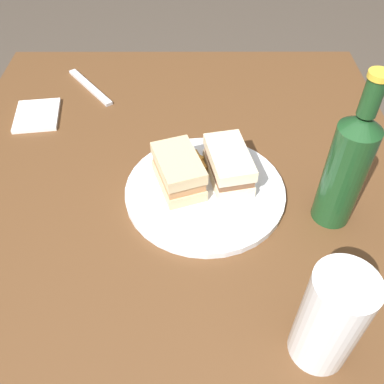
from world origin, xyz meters
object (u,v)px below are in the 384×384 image
(plate, at_px, (205,191))
(napkin, at_px, (37,115))
(sandwich_half_right, at_px, (177,172))
(pint_glass, at_px, (328,323))
(sandwich_half_left, at_px, (229,165))
(fork, at_px, (90,87))
(cider_bottle, at_px, (347,169))

(plate, xyz_separation_m, napkin, (-0.23, -0.35, -0.00))
(sandwich_half_right, xyz_separation_m, pint_glass, (0.29, 0.19, 0.02))
(sandwich_half_left, xyz_separation_m, fork, (-0.31, -0.30, -0.04))
(sandwich_half_left, relative_size, sandwich_half_right, 1.03)
(plate, height_order, pint_glass, pint_glass)
(pint_glass, distance_m, cider_bottle, 0.24)
(fork, bearing_deg, sandwich_half_right, -5.37)
(pint_glass, xyz_separation_m, napkin, (-0.51, -0.49, -0.06))
(sandwich_half_right, xyz_separation_m, fork, (-0.33, -0.21, -0.04))
(pint_glass, distance_m, fork, 0.74)
(sandwich_half_left, bearing_deg, napkin, -116.76)
(pint_glass, bearing_deg, fork, -147.20)
(sandwich_half_right, relative_size, pint_glass, 0.79)
(sandwich_half_left, xyz_separation_m, cider_bottle, (0.08, 0.17, 0.07))
(sandwich_half_right, bearing_deg, plate, 78.19)
(fork, bearing_deg, pint_glass, -5.17)
(sandwich_half_right, height_order, fork, sandwich_half_right)
(plate, relative_size, fork, 1.56)
(pint_glass, height_order, fork, pint_glass)
(plate, distance_m, fork, 0.43)
(cider_bottle, relative_size, fork, 1.50)
(sandwich_half_left, relative_size, pint_glass, 0.81)
(sandwich_half_left, relative_size, napkin, 1.17)
(plate, relative_size, napkin, 2.55)
(pint_glass, xyz_separation_m, cider_bottle, (-0.23, 0.07, 0.04))
(plate, xyz_separation_m, cider_bottle, (0.05, 0.21, 0.10))
(napkin, bearing_deg, cider_bottle, 63.42)
(sandwich_half_right, height_order, cider_bottle, cider_bottle)
(sandwich_half_right, bearing_deg, napkin, -125.53)
(sandwich_half_left, height_order, pint_glass, pint_glass)
(cider_bottle, xyz_separation_m, napkin, (-0.28, -0.56, -0.11))
(cider_bottle, bearing_deg, plate, -104.42)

